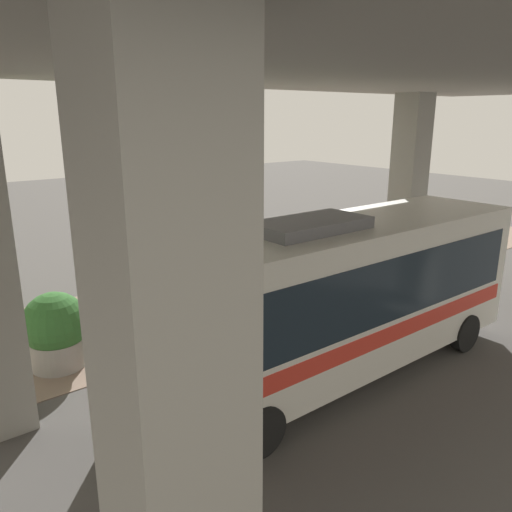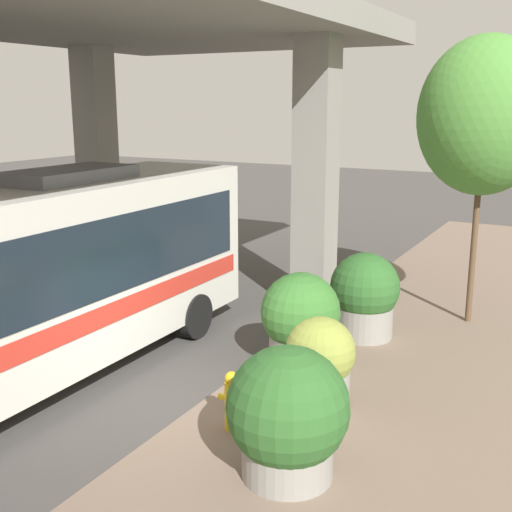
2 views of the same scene
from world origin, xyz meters
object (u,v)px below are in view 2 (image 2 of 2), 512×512
(planter_back, at_px, (300,320))
(planter_middle, at_px, (364,296))
(planter_front, at_px, (320,364))
(planter_extra, at_px, (288,415))
(street_tree_near, at_px, (484,116))
(bus, at_px, (35,273))
(fire_hydrant, at_px, (232,401))

(planter_back, bearing_deg, planter_middle, -104.29)
(planter_front, xyz_separation_m, planter_extra, (-0.37, 2.02, 0.08))
(street_tree_near, bearing_deg, bus, 48.97)
(bus, relative_size, fire_hydrant, 10.14)
(planter_front, bearing_deg, planter_extra, 100.50)
(fire_hydrant, bearing_deg, planter_middle, -94.96)
(bus, height_order, planter_front, bus)
(fire_hydrant, relative_size, planter_back, 0.52)
(planter_middle, relative_size, planter_extra, 1.00)
(planter_front, xyz_separation_m, street_tree_near, (-1.34, -5.86, 3.93))
(bus, height_order, fire_hydrant, bus)
(planter_extra, bearing_deg, planter_middle, -81.11)
(planter_extra, distance_m, street_tree_near, 8.83)
(planter_extra, xyz_separation_m, street_tree_near, (-0.97, -7.88, 3.85))
(planter_back, bearing_deg, street_tree_near, -119.31)
(planter_front, relative_size, planter_middle, 0.87)
(street_tree_near, bearing_deg, fire_hydrant, 72.15)
(planter_extra, height_order, street_tree_near, street_tree_near)
(bus, bearing_deg, street_tree_near, -131.03)
(bus, relative_size, street_tree_near, 1.55)
(planter_front, height_order, planter_back, planter_back)
(planter_middle, xyz_separation_m, planter_back, (0.55, 2.16, 0.01))
(fire_hydrant, distance_m, planter_middle, 5.04)
(fire_hydrant, relative_size, street_tree_near, 0.15)
(planter_extra, bearing_deg, bus, -6.81)
(planter_front, xyz_separation_m, planter_middle, (0.52, -3.72, 0.10))
(bus, xyz_separation_m, street_tree_near, (-6.30, -7.24, 2.68))
(planter_front, distance_m, planter_middle, 3.76)
(planter_front, distance_m, planter_back, 1.90)
(street_tree_near, bearing_deg, planter_back, 60.69)
(bus, relative_size, planter_middle, 5.30)
(planter_middle, bearing_deg, fire_hydrant, 85.04)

